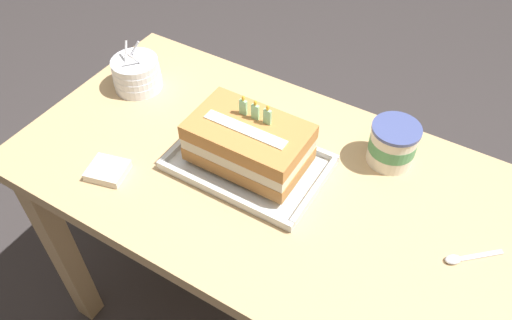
{
  "coord_description": "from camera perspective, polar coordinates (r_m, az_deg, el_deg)",
  "views": [
    {
      "loc": [
        0.38,
        -0.67,
        1.61
      ],
      "look_at": [
        -0.02,
        -0.0,
        0.78
      ],
      "focal_mm": 35.52,
      "sensor_mm": 36.0,
      "label": 1
    }
  ],
  "objects": [
    {
      "name": "napkin_pile",
      "position": [
        1.19,
        -16.35,
        -1.15
      ],
      "size": [
        0.1,
        0.09,
        0.02
      ],
      "color": "silver",
      "rests_on": "dining_table"
    },
    {
      "name": "dining_table",
      "position": [
        1.24,
        0.79,
        -5.17
      ],
      "size": [
        1.17,
        0.63,
        0.75
      ],
      "color": "tan",
      "rests_on": "ground_plane"
    },
    {
      "name": "serving_spoon_near_tray",
      "position": [
        1.08,
        22.04,
        -10.23
      ],
      "size": [
        0.1,
        0.09,
        0.01
      ],
      "color": "silver",
      "rests_on": "dining_table"
    },
    {
      "name": "foil_tray",
      "position": [
        1.16,
        -0.84,
        -0.45
      ],
      "size": [
        0.35,
        0.23,
        0.02
      ],
      "color": "silver",
      "rests_on": "dining_table"
    },
    {
      "name": "ice_cream_tub",
      "position": [
        1.18,
        15.15,
        1.77
      ],
      "size": [
        0.11,
        0.11,
        0.1
      ],
      "color": "silver",
      "rests_on": "dining_table"
    },
    {
      "name": "bowl_stack",
      "position": [
        1.39,
        -13.29,
        9.43
      ],
      "size": [
        0.13,
        0.13,
        0.13
      ],
      "color": "white",
      "rests_on": "dining_table"
    },
    {
      "name": "birthday_cake",
      "position": [
        1.11,
        -0.88,
        1.93
      ],
      "size": [
        0.26,
        0.16,
        0.15
      ],
      "color": "#C17F40",
      "rests_on": "foil_tray"
    }
  ]
}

